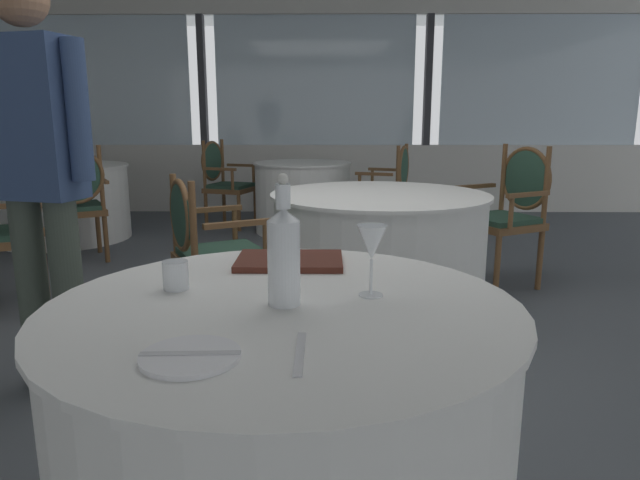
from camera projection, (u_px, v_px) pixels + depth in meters
ground_plane at (302, 335)px, 3.16m from camera, size 14.76×14.76×0.00m
window_wall_far at (315, 127)px, 7.09m from camera, size 9.01×0.14×2.66m
foreground_table at (285, 434)px, 1.50m from camera, size 1.21×1.21×0.74m
side_plate at (190, 356)px, 1.10m from camera, size 0.20×0.20×0.01m
butter_knife at (190, 354)px, 1.10m from camera, size 0.20×0.03×0.00m
dinner_fork at (300, 353)px, 1.12m from camera, size 0.02×0.21×0.00m
water_bottle at (284, 254)px, 1.39m from camera, size 0.08×0.08×0.33m
wine_glass at (372, 244)px, 1.46m from camera, size 0.08×0.08×0.19m
water_tumbler at (176, 275)px, 1.53m from camera, size 0.07×0.07×0.08m
menu_book at (290, 261)px, 1.81m from camera, size 0.34×0.24×0.02m
background_table_0 at (378, 251)px, 3.55m from camera, size 1.36×1.36×0.74m
dining_chair_0_0 at (207, 244)px, 3.03m from camera, size 0.62×0.65×0.89m
dining_chair_0_1 at (511, 205)px, 3.99m from camera, size 0.62×0.65×1.00m
background_table_1 at (303, 197)px, 5.93m from camera, size 1.02×1.02×0.74m
dining_chair_1_0 at (390, 184)px, 5.59m from camera, size 0.58×0.63×0.93m
dining_chair_1_1 at (223, 177)px, 6.19m from camera, size 0.58×0.63×0.95m
background_table_2 at (63, 202)px, 5.57m from camera, size 1.30×1.30×0.74m
dining_chair_2_0 at (75, 196)px, 4.62m from camera, size 0.65×0.63×0.98m
dining_chair_2_1 at (51, 171)px, 6.44m from camera, size 0.65×0.63×1.01m
dining_chair_3_0 at (14, 218)px, 3.49m from camera, size 0.58×0.62×0.99m
diner_person_1 at (37, 162)px, 2.32m from camera, size 0.52×0.28×1.77m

